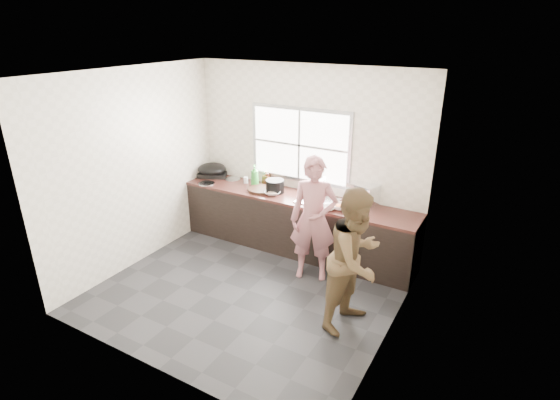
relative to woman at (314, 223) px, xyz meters
The scene contains 30 objects.
floor 1.21m from the woman, 126.84° to the right, with size 3.60×3.20×0.01m, color #262628.
ceiling 2.13m from the woman, 126.84° to the right, with size 3.60×3.20×0.01m, color silver.
wall_back 1.17m from the woman, 122.49° to the left, with size 3.60×0.01×2.70m, color beige.
wall_left 2.53m from the woman, 162.63° to the right, with size 0.01×3.20×2.70m, color beige.
wall_right 1.56m from the woman, 30.49° to the right, with size 0.01×3.20×2.70m, color silver.
wall_front 2.47m from the woman, 103.27° to the right, with size 3.60×0.01×2.70m, color beige.
cabinet 0.87m from the woman, 134.99° to the left, with size 3.60×0.62×0.82m, color black.
countertop 0.78m from the woman, 134.99° to the left, with size 3.60×0.64×0.04m, color #391C17.
sink 0.59m from the woman, 110.12° to the left, with size 0.55×0.45×0.02m, color silver.
faucet 0.81m from the woman, 105.06° to the left, with size 0.02×0.02×0.30m, color silver.
window_frame 1.32m from the woman, 127.43° to the left, with size 1.60×0.05×1.10m, color #9EA0A5.
window_glazing 1.30m from the woman, 128.25° to the left, with size 1.50×0.01×1.00m, color white.
woman is the anchor object (origin of this frame).
person_side 1.07m from the woman, 39.05° to the right, with size 0.80×0.62×1.63m, color brown.
cutting_board 1.23m from the woman, 155.68° to the left, with size 0.40×0.40×0.04m, color black.
cleaver 1.06m from the woman, 147.55° to the left, with size 0.18×0.09×0.01m, color silver.
bowl_mince 1.00m from the woman, 153.09° to the left, with size 0.24×0.24×0.06m, color silver.
bowl_crabs 0.49m from the woman, 69.11° to the left, with size 0.18×0.18×0.06m, color silver.
bowl_held 0.36m from the woman, 80.15° to the left, with size 0.22×0.22×0.07m, color white.
black_pot 1.07m from the woman, 148.71° to the left, with size 0.27×0.27×0.20m, color black.
plate_food 1.25m from the woman, 156.01° to the left, with size 0.21×0.21×0.02m, color silver.
bottle_green 1.49m from the woman, 154.02° to the left, with size 0.13×0.13×0.34m, color #2C872F.
bottle_brown_tall 1.44m from the woman, 146.84° to the left, with size 0.09×0.09×0.20m, color #472B11.
bottle_brown_short 1.41m from the woman, 146.15° to the left, with size 0.13×0.13×0.17m, color #471D11.
glass_jar 1.66m from the woman, 155.80° to the left, with size 0.07×0.07×0.10m, color silver.
burner 2.33m from the woman, 161.29° to the left, with size 0.45×0.45×0.07m, color black.
wok 2.24m from the woman, 163.48° to the left, with size 0.45×0.45×0.17m, color black.
dish_rack 0.90m from the woman, 64.29° to the left, with size 0.39×0.28×0.30m, color silver.
pot_lid_left 2.06m from the woman, behind, with size 0.26×0.26×0.01m, color silver.
pot_lid_right 1.94m from the woman, 158.25° to the left, with size 0.25×0.25×0.01m, color silver.
Camera 1 is at (2.73, -3.94, 3.18)m, focal length 28.00 mm.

